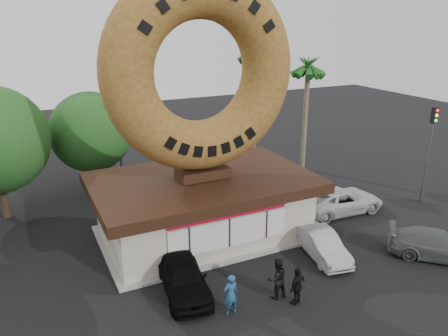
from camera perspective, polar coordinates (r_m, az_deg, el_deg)
ground at (r=19.16m, az=4.73°, el=-16.24°), size 90.00×90.00×0.00m
donut_shop at (r=22.94m, az=-2.72°, el=-4.79°), size 11.20×7.20×3.80m
giant_donut at (r=21.12m, az=-3.04°, el=12.43°), size 9.61×2.45×9.61m
tree_mid at (r=29.50m, az=-17.02°, el=4.50°), size 5.20×5.20×6.63m
palm_near at (r=31.60m, az=4.09°, el=14.31°), size 2.60×2.60×9.75m
palm_far at (r=32.35m, az=10.93°, el=12.48°), size 2.60×2.60×8.75m
street_lamp at (r=30.72m, az=-13.46°, el=6.26°), size 2.11×0.20×8.00m
traffic_signal at (r=29.02m, az=25.31°, el=2.92°), size 0.30×0.38×6.07m
person_left at (r=17.65m, az=0.88°, el=-16.19°), size 0.67×0.47×1.73m
person_center at (r=18.62m, az=6.92°, el=-14.13°), size 0.89×0.70×1.80m
person_right at (r=18.42m, az=9.56°, el=-14.95°), size 1.06×0.75×1.66m
car_black at (r=18.99m, az=-5.33°, el=-13.88°), size 2.36×4.59×1.49m
car_silver at (r=21.96m, az=12.68°, el=-9.73°), size 1.99×4.04×1.27m
car_grey at (r=23.69m, az=26.29°, el=-9.04°), size 4.61×4.63×1.35m
car_white at (r=26.97m, az=15.02°, el=-4.11°), size 5.29×2.67×1.44m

